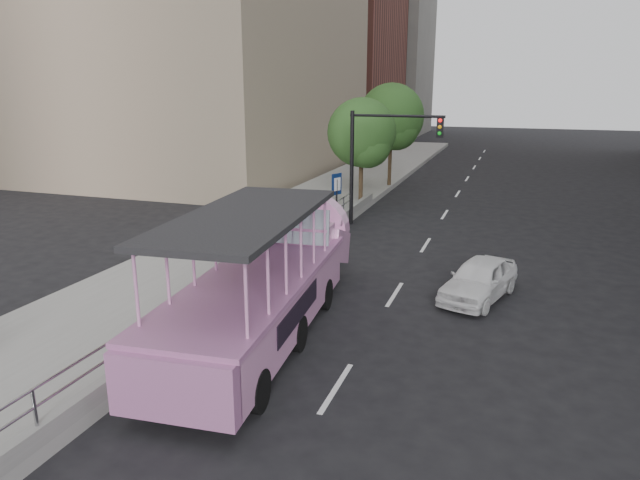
# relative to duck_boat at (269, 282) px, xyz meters

# --- Properties ---
(ground) EXTENTS (160.00, 160.00, 0.00)m
(ground) POSITION_rel_duck_boat_xyz_m (1.67, -0.48, -1.28)
(ground) COLOR black
(sidewalk) EXTENTS (5.50, 80.00, 0.30)m
(sidewalk) POSITION_rel_duck_boat_xyz_m (-4.08, 9.52, -1.13)
(sidewalk) COLOR #A09F9A
(sidewalk) RESTS_ON ground
(kerb_wall) EXTENTS (0.24, 30.00, 0.36)m
(kerb_wall) POSITION_rel_duck_boat_xyz_m (-1.45, 1.52, -0.80)
(kerb_wall) COLOR #979792
(kerb_wall) RESTS_ON sidewalk
(guardrail) EXTENTS (0.07, 22.00, 0.71)m
(guardrail) POSITION_rel_duck_boat_xyz_m (-1.45, 1.52, -0.14)
(guardrail) COLOR #A6A6AA
(guardrail) RESTS_ON kerb_wall
(duck_boat) EXTENTS (3.37, 10.55, 3.44)m
(duck_boat) POSITION_rel_duck_boat_xyz_m (0.00, 0.00, 0.00)
(duck_boat) COLOR black
(duck_boat) RESTS_ON ground
(car) EXTENTS (2.45, 3.91, 1.24)m
(car) POSITION_rel_duck_boat_xyz_m (5.14, 4.02, -0.66)
(car) COLOR white
(car) RESTS_ON ground
(parking_sign) EXTENTS (0.25, 0.58, 2.74)m
(parking_sign) POSITION_rel_duck_boat_xyz_m (-1.15, 9.52, 0.44)
(parking_sign) COLOR black
(parking_sign) RESTS_ON ground
(traffic_signal) EXTENTS (4.20, 0.32, 5.20)m
(traffic_signal) POSITION_rel_duck_boat_xyz_m (-0.03, 12.01, 2.22)
(traffic_signal) COLOR black
(traffic_signal) RESTS_ON ground
(street_tree_near) EXTENTS (3.52, 3.52, 5.72)m
(street_tree_near) POSITION_rel_duck_boat_xyz_m (-1.63, 15.44, 2.54)
(street_tree_near) COLOR #3D2D1B
(street_tree_near) RESTS_ON ground
(street_tree_far) EXTENTS (3.97, 3.97, 6.45)m
(street_tree_far) POSITION_rel_duck_boat_xyz_m (-1.43, 21.44, 3.03)
(street_tree_far) COLOR #3D2D1B
(street_tree_far) RESTS_ON ground
(midrise_brick) EXTENTS (18.00, 16.00, 26.00)m
(midrise_brick) POSITION_rel_duck_boat_xyz_m (-16.33, 47.52, 11.72)
(midrise_brick) COLOR brown
(midrise_brick) RESTS_ON ground
(midrise_stone_b) EXTENTS (16.00, 14.00, 20.00)m
(midrise_stone_b) POSITION_rel_duck_boat_xyz_m (-14.33, 63.52, 8.72)
(midrise_stone_b) COLOR slate
(midrise_stone_b) RESTS_ON ground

